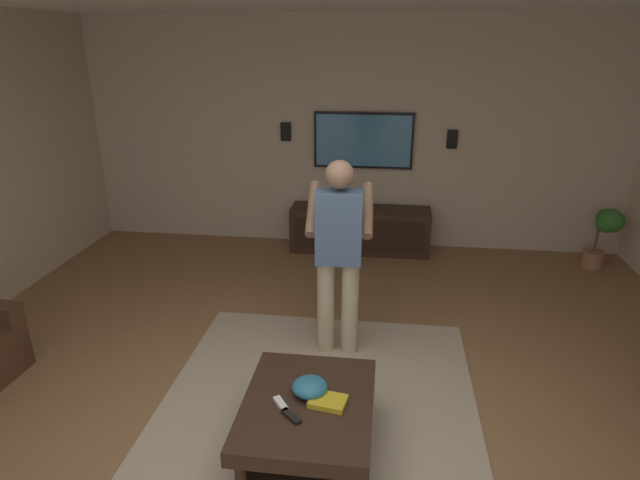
{
  "coord_description": "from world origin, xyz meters",
  "views": [
    {
      "loc": [
        -2.68,
        -0.45,
        2.47
      ],
      "look_at": [
        0.92,
        0.02,
        1.1
      ],
      "focal_mm": 29.67,
      "sensor_mm": 36.0,
      "label": 1
    }
  ],
  "objects_px": {
    "wall_speaker_left": "(452,139)",
    "remote_white": "(281,404)",
    "media_console": "(360,230)",
    "bowl": "(310,387)",
    "remote_black": "(291,416)",
    "vase_round": "(358,200)",
    "potted_plant_short": "(606,227)",
    "coffee_table": "(308,415)",
    "wall_speaker_right": "(286,132)",
    "book": "(328,401)",
    "person_standing": "(339,248)",
    "tv": "(363,140)"
  },
  "relations": [
    {
      "from": "remote_black",
      "to": "person_standing",
      "type": "bearing_deg",
      "value": -52.91
    },
    {
      "from": "tv",
      "to": "vase_round",
      "type": "distance_m",
      "value": 0.72
    },
    {
      "from": "remote_white",
      "to": "coffee_table",
      "type": "bearing_deg",
      "value": 79.06
    },
    {
      "from": "media_console",
      "to": "vase_round",
      "type": "height_order",
      "value": "vase_round"
    },
    {
      "from": "wall_speaker_left",
      "to": "person_standing",
      "type": "bearing_deg",
      "value": 156.69
    },
    {
      "from": "potted_plant_short",
      "to": "wall_speaker_right",
      "type": "relative_size",
      "value": 3.26
    },
    {
      "from": "bowl",
      "to": "coffee_table",
      "type": "bearing_deg",
      "value": 178.71
    },
    {
      "from": "coffee_table",
      "to": "media_console",
      "type": "height_order",
      "value": "media_console"
    },
    {
      "from": "book",
      "to": "vase_round",
      "type": "bearing_deg",
      "value": -79.88
    },
    {
      "from": "coffee_table",
      "to": "vase_round",
      "type": "distance_m",
      "value": 3.56
    },
    {
      "from": "bowl",
      "to": "potted_plant_short",
      "type": "bearing_deg",
      "value": -41.56
    },
    {
      "from": "tv",
      "to": "wall_speaker_right",
      "type": "bearing_deg",
      "value": -90.79
    },
    {
      "from": "remote_black",
      "to": "vase_round",
      "type": "bearing_deg",
      "value": -49.74
    },
    {
      "from": "potted_plant_short",
      "to": "wall_speaker_left",
      "type": "height_order",
      "value": "wall_speaker_left"
    },
    {
      "from": "person_standing",
      "to": "wall_speaker_right",
      "type": "bearing_deg",
      "value": 17.0
    },
    {
      "from": "person_standing",
      "to": "wall_speaker_left",
      "type": "xyz_separation_m",
      "value": [
        2.55,
        -1.1,
        0.44
      ]
    },
    {
      "from": "coffee_table",
      "to": "remote_white",
      "type": "xyz_separation_m",
      "value": [
        -0.07,
        0.15,
        0.12
      ]
    },
    {
      "from": "potted_plant_short",
      "to": "vase_round",
      "type": "bearing_deg",
      "value": 85.92
    },
    {
      "from": "remote_white",
      "to": "wall_speaker_left",
      "type": "bearing_deg",
      "value": 125.94
    },
    {
      "from": "bowl",
      "to": "vase_round",
      "type": "bearing_deg",
      "value": -1.35
    },
    {
      "from": "wall_speaker_left",
      "to": "remote_white",
      "type": "bearing_deg",
      "value": 161.16
    },
    {
      "from": "wall_speaker_left",
      "to": "vase_round",
      "type": "bearing_deg",
      "value": 102.86
    },
    {
      "from": "bowl",
      "to": "wall_speaker_right",
      "type": "xyz_separation_m",
      "value": [
        3.72,
        0.85,
        0.97
      ]
    },
    {
      "from": "media_console",
      "to": "book",
      "type": "relative_size",
      "value": 7.73
    },
    {
      "from": "coffee_table",
      "to": "remote_white",
      "type": "bearing_deg",
      "value": 114.28
    },
    {
      "from": "media_console",
      "to": "tv",
      "type": "distance_m",
      "value": 1.09
    },
    {
      "from": "potted_plant_short",
      "to": "book",
      "type": "xyz_separation_m",
      "value": [
        -3.35,
        2.77,
        -0.08
      ]
    },
    {
      "from": "remote_black",
      "to": "wall_speaker_right",
      "type": "distance_m",
      "value": 4.15
    },
    {
      "from": "potted_plant_short",
      "to": "bowl",
      "type": "relative_size",
      "value": 3.22
    },
    {
      "from": "tv",
      "to": "wall_speaker_left",
      "type": "distance_m",
      "value": 1.05
    },
    {
      "from": "potted_plant_short",
      "to": "remote_black",
      "type": "distance_m",
      "value": 4.6
    },
    {
      "from": "person_standing",
      "to": "potted_plant_short",
      "type": "xyz_separation_m",
      "value": [
        2.11,
        -2.84,
        -0.43
      ]
    },
    {
      "from": "vase_round",
      "to": "wall_speaker_left",
      "type": "xyz_separation_m",
      "value": [
        0.25,
        -1.08,
        0.72
      ]
    },
    {
      "from": "remote_black",
      "to": "vase_round",
      "type": "distance_m",
      "value": 3.72
    },
    {
      "from": "coffee_table",
      "to": "wall_speaker_right",
      "type": "relative_size",
      "value": 4.55
    },
    {
      "from": "tv",
      "to": "wall_speaker_left",
      "type": "relative_size",
      "value": 5.46
    },
    {
      "from": "potted_plant_short",
      "to": "bowl",
      "type": "bearing_deg",
      "value": 138.44
    },
    {
      "from": "remote_white",
      "to": "wall_speaker_right",
      "type": "height_order",
      "value": "wall_speaker_right"
    },
    {
      "from": "person_standing",
      "to": "remote_white",
      "type": "xyz_separation_m",
      "value": [
        -1.31,
        0.22,
        -0.52
      ]
    },
    {
      "from": "remote_black",
      "to": "wall_speaker_right",
      "type": "xyz_separation_m",
      "value": [
        3.95,
        0.77,
        1.01
      ]
    },
    {
      "from": "coffee_table",
      "to": "wall_speaker_left",
      "type": "height_order",
      "value": "wall_speaker_left"
    },
    {
      "from": "person_standing",
      "to": "remote_black",
      "type": "xyz_separation_m",
      "value": [
        -1.4,
        0.14,
        -0.52
      ]
    },
    {
      "from": "coffee_table",
      "to": "person_standing",
      "type": "height_order",
      "value": "person_standing"
    },
    {
      "from": "media_console",
      "to": "bowl",
      "type": "bearing_deg",
      "value": -1.83
    },
    {
      "from": "person_standing",
      "to": "book",
      "type": "relative_size",
      "value": 7.45
    },
    {
      "from": "tv",
      "to": "vase_round",
      "type": "height_order",
      "value": "tv"
    },
    {
      "from": "remote_white",
      "to": "book",
      "type": "bearing_deg",
      "value": 66.45
    },
    {
      "from": "potted_plant_short",
      "to": "wall_speaker_left",
      "type": "relative_size",
      "value": 3.26
    },
    {
      "from": "wall_speaker_left",
      "to": "potted_plant_short",
      "type": "bearing_deg",
      "value": -104.44
    },
    {
      "from": "book",
      "to": "remote_white",
      "type": "bearing_deg",
      "value": 21.11
    }
  ]
}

